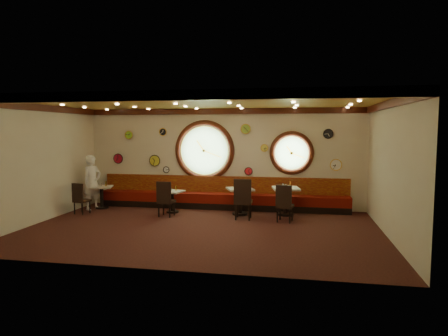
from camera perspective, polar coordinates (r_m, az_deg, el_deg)
floor at (r=10.26m, az=-3.32°, el=-8.74°), size 9.00×6.00×0.00m
ceiling at (r=9.97m, az=-3.42°, el=9.38°), size 9.00×6.00×0.02m
wall_back at (r=12.92m, az=-0.19°, el=1.38°), size 9.00×0.02×3.20m
wall_front at (r=7.13m, az=-9.14°, el=-1.98°), size 9.00×0.02×3.20m
wall_left at (r=11.90m, az=-24.92°, el=0.53°), size 0.02×6.00×3.20m
wall_right at (r=9.93m, az=22.73°, el=-0.26°), size 0.02×6.00×3.20m
molding_back at (r=12.85m, az=-0.23°, el=8.10°), size 9.00×0.10×0.18m
molding_front at (r=7.15m, az=-9.19°, el=10.17°), size 9.00×0.10×0.18m
molding_left at (r=11.85m, az=-25.02°, el=7.82°), size 0.10×6.00×0.18m
molding_right at (r=9.90m, az=22.77°, el=8.48°), size 0.10×6.00×0.18m
banquette_base at (r=12.84m, az=-0.42°, el=-5.40°), size 8.00×0.55×0.20m
banquette_seat at (r=12.79m, az=-0.42°, el=-4.30°), size 8.00×0.55×0.30m
banquette_back at (r=12.94m, az=-0.24°, el=-2.39°), size 8.00×0.10×0.55m
porthole_left_glass at (r=13.02m, az=-2.79°, el=2.51°), size 1.66×0.02×1.66m
porthole_left_frame at (r=13.00m, az=-2.81°, el=2.51°), size 1.98×0.18×1.98m
porthole_left_ring at (r=12.98m, az=-2.84°, el=2.50°), size 1.61×0.03×1.61m
porthole_right_glass at (r=12.68m, az=9.63°, el=2.14°), size 1.10×0.02×1.10m
porthole_right_frame at (r=12.66m, az=9.63°, el=2.13°), size 1.38×0.18×1.38m
porthole_right_ring at (r=12.63m, az=9.63°, el=2.13°), size 1.09×0.03×1.09m
wall_clock_0 at (r=13.80m, az=-13.44°, el=4.61°), size 0.26×0.03×0.26m
wall_clock_1 at (r=14.00m, az=-14.86°, el=1.31°), size 0.32×0.03×0.32m
wall_clock_2 at (r=13.39m, az=-8.24°, el=-0.25°), size 0.20×0.03×0.20m
wall_clock_3 at (r=13.50m, az=-9.86°, el=1.05°), size 0.36×0.03×0.36m
wall_clock_4 at (r=13.36m, az=-8.72°, el=5.10°), size 0.24×0.03×0.24m
wall_clock_5 at (r=12.72m, az=15.69°, el=0.44°), size 0.34×0.03×0.34m
wall_clock_6 at (r=12.68m, az=5.79°, el=2.86°), size 0.22×0.03×0.22m
wall_clock_7 at (r=12.78m, az=3.52°, el=-0.47°), size 0.24×0.03×0.24m
wall_clock_8 at (r=12.66m, az=14.67°, el=4.75°), size 0.28×0.03×0.28m
wall_clock_9 at (r=12.73m, az=3.11°, el=5.60°), size 0.30×0.03×0.30m
table_a at (r=13.44m, az=-17.07°, el=-3.63°), size 0.81×0.81×0.72m
table_b at (r=12.31m, az=-7.39°, el=-4.39°), size 0.72×0.72×0.67m
table_c at (r=11.88m, az=2.31°, el=-4.30°), size 0.95×0.95×0.80m
table_d at (r=11.94m, az=8.81°, el=-4.22°), size 0.87×0.87×0.83m
chair_a at (r=12.69m, az=-19.90°, el=-3.85°), size 0.47×0.47×0.58m
chair_b at (r=11.69m, az=-8.42°, el=-4.07°), size 0.47×0.47×0.64m
chair_c at (r=11.20m, az=2.71°, el=-4.08°), size 0.49×0.49×0.72m
chair_d at (r=11.00m, az=8.62°, el=-4.68°), size 0.50×0.50×0.64m
condiment_a_salt at (r=13.44m, az=-17.32°, el=-2.30°), size 0.03×0.03×0.09m
condiment_b_salt at (r=12.35m, az=-7.80°, el=-2.98°), size 0.03×0.03×0.09m
condiment_c_salt at (r=11.86m, az=1.89°, el=-2.61°), size 0.04×0.04×0.11m
condiment_d_salt at (r=11.93m, az=8.41°, el=-2.46°), size 0.04×0.04×0.11m
condiment_a_pepper at (r=13.36m, az=-17.14°, el=-2.32°), size 0.04×0.04×0.10m
condiment_b_pepper at (r=12.20m, az=-7.52°, el=-3.10°), size 0.03×0.03×0.09m
condiment_c_pepper at (r=11.74m, az=2.41°, el=-2.69°), size 0.04×0.04×0.11m
condiment_d_pepper at (r=11.89m, az=8.79°, el=-2.53°), size 0.03×0.03×0.10m
condiment_a_bottle at (r=13.41m, az=-16.50°, el=-2.15°), size 0.05×0.05×0.16m
condiment_b_bottle at (r=12.31m, az=-6.87°, el=-2.87°), size 0.05×0.05×0.15m
condiment_c_bottle at (r=11.87m, az=3.00°, el=-2.46°), size 0.05×0.05×0.17m
condiment_d_bottle at (r=11.95m, az=9.41°, el=-2.29°), size 0.06×0.06×0.18m
waiter at (r=13.31m, az=-18.29°, el=-1.96°), size 0.64×0.74×1.72m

